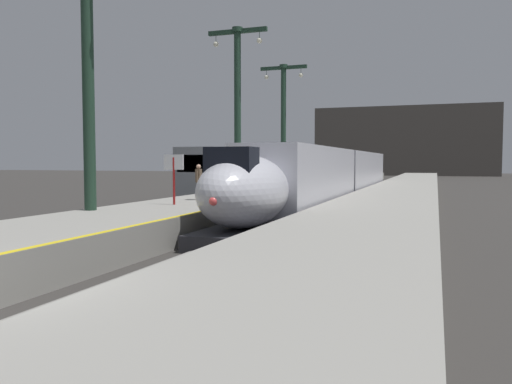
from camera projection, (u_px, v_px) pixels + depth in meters
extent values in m
cube|color=gray|center=(261.00, 199.00, 32.35)|extent=(4.80, 110.00, 1.05)
cube|color=gray|center=(394.00, 202.00, 29.68)|extent=(4.80, 110.00, 1.05)
cube|color=yellow|center=(296.00, 191.00, 31.57)|extent=(0.20, 107.80, 0.01)
cube|color=slate|center=(322.00, 204.00, 33.88)|extent=(0.08, 110.00, 0.12)
cube|color=slate|center=(344.00, 205.00, 33.39)|extent=(0.08, 110.00, 0.12)
cube|color=slate|center=(209.00, 201.00, 36.56)|extent=(0.08, 110.00, 0.12)
cube|color=slate|center=(229.00, 202.00, 36.06)|extent=(0.08, 110.00, 0.12)
ellipsoid|color=silver|center=(245.00, 191.00, 18.10)|extent=(2.78, 5.61, 2.56)
cube|color=#28282D|center=(242.00, 236.00, 17.93)|extent=(2.46, 4.77, 0.55)
cube|color=black|center=(232.00, 161.00, 16.85)|extent=(1.59, 1.00, 0.90)
sphere|color=#F24C4C|center=(213.00, 201.00, 15.54)|extent=(0.28, 0.28, 0.28)
cube|color=silver|center=(305.00, 177.00, 26.27)|extent=(2.90, 14.00, 3.05)
cube|color=black|center=(278.00, 166.00, 26.70)|extent=(0.04, 11.90, 0.80)
cube|color=black|center=(332.00, 166.00, 25.77)|extent=(0.04, 11.90, 0.80)
cube|color=silver|center=(305.00, 202.00, 26.34)|extent=(2.92, 13.30, 0.24)
cube|color=black|center=(279.00, 222.00, 22.15)|extent=(2.03, 2.20, 0.56)
cube|color=black|center=(323.00, 205.00, 30.59)|extent=(2.03, 2.20, 0.56)
cube|color=silver|center=(354.00, 171.00, 41.91)|extent=(2.90, 18.00, 3.05)
cube|color=black|center=(337.00, 164.00, 42.34)|extent=(0.04, 15.84, 0.80)
cube|color=black|center=(372.00, 165.00, 41.40)|extent=(0.04, 15.84, 0.80)
cube|color=black|center=(340.00, 198.00, 36.25)|extent=(2.03, 2.20, 0.56)
cube|color=black|center=(364.00, 189.00, 47.78)|extent=(2.03, 2.20, 0.56)
cube|color=gray|center=(244.00, 171.00, 40.84)|extent=(2.85, 18.00, 3.30)
cube|color=black|center=(193.00, 163.00, 32.36)|extent=(2.28, 0.08, 1.10)
cube|color=black|center=(227.00, 164.00, 41.27)|extent=(0.04, 15.30, 0.90)
cube|color=black|center=(260.00, 164.00, 40.35)|extent=(0.04, 15.30, 0.90)
cube|color=black|center=(214.00, 199.00, 35.53)|extent=(2.00, 2.00, 0.52)
cube|color=black|center=(266.00, 190.00, 46.38)|extent=(2.00, 2.00, 0.52)
cube|color=gray|center=(302.00, 168.00, 58.36)|extent=(2.85, 18.00, 3.30)
cylinder|color=#1E3828|center=(88.00, 76.00, 19.04)|extent=(0.44, 0.44, 10.00)
cylinder|color=#1E3828|center=(238.00, 109.00, 33.34)|extent=(0.44, 0.44, 10.42)
cylinder|color=#1E3828|center=(237.00, 30.00, 33.04)|extent=(0.68, 0.68, 0.30)
cube|color=#1E3828|center=(237.00, 31.00, 33.04)|extent=(4.00, 0.24, 0.28)
cylinder|color=#1E3828|center=(216.00, 39.00, 33.56)|extent=(0.03, 0.03, 0.60)
sphere|color=#EFEACC|center=(216.00, 44.00, 33.58)|extent=(0.36, 0.36, 0.36)
cylinder|color=#1E3828|center=(259.00, 35.00, 32.57)|extent=(0.03, 0.03, 0.60)
sphere|color=#EFEACC|center=(259.00, 41.00, 32.59)|extent=(0.36, 0.36, 0.36)
cylinder|color=#1E3828|center=(283.00, 124.00, 43.33)|extent=(0.44, 0.44, 9.91)
cylinder|color=#1E3828|center=(284.00, 66.00, 43.05)|extent=(0.68, 0.68, 0.30)
cube|color=#1E3828|center=(284.00, 68.00, 43.05)|extent=(4.00, 0.24, 0.28)
cylinder|color=#1E3828|center=(267.00, 73.00, 43.57)|extent=(0.03, 0.03, 0.60)
sphere|color=#EFEACC|center=(267.00, 77.00, 43.59)|extent=(0.36, 0.36, 0.36)
cylinder|color=#1E3828|center=(301.00, 71.00, 42.58)|extent=(0.03, 0.03, 0.60)
sphere|color=#EFEACC|center=(301.00, 75.00, 42.60)|extent=(0.36, 0.36, 0.36)
cylinder|color=#23232D|center=(258.00, 187.00, 28.78)|extent=(0.13, 0.13, 0.85)
cylinder|color=#23232D|center=(259.00, 187.00, 28.61)|extent=(0.13, 0.13, 0.85)
cube|color=#336647|center=(259.00, 173.00, 28.65)|extent=(0.35, 0.44, 0.62)
cylinder|color=#336647|center=(258.00, 174.00, 28.89)|extent=(0.09, 0.09, 0.58)
cylinder|color=#336647|center=(259.00, 174.00, 28.41)|extent=(0.09, 0.09, 0.58)
sphere|color=tan|center=(259.00, 166.00, 28.63)|extent=(0.22, 0.22, 0.22)
cylinder|color=#23232D|center=(199.00, 191.00, 24.55)|extent=(0.13, 0.13, 0.85)
cylinder|color=#23232D|center=(198.00, 191.00, 24.38)|extent=(0.13, 0.13, 0.85)
cube|color=brown|center=(199.00, 176.00, 24.42)|extent=(0.27, 0.41, 0.62)
cylinder|color=brown|center=(200.00, 176.00, 24.66)|extent=(0.09, 0.09, 0.58)
cylinder|color=brown|center=(197.00, 177.00, 24.19)|extent=(0.09, 0.09, 0.58)
sphere|color=tan|center=(199.00, 167.00, 24.40)|extent=(0.22, 0.22, 0.22)
cube|color=navy|center=(260.00, 189.00, 28.86)|extent=(0.40, 0.22, 0.60)
cylinder|color=#262628|center=(258.00, 180.00, 28.86)|extent=(0.02, 0.02, 0.36)
cylinder|color=#262628|center=(262.00, 180.00, 28.80)|extent=(0.02, 0.02, 0.36)
cube|color=#262628|center=(260.00, 177.00, 28.82)|extent=(0.22, 0.03, 0.02)
cylinder|color=maroon|center=(174.00, 181.00, 21.76)|extent=(0.10, 0.10, 2.00)
cube|color=white|center=(174.00, 162.00, 21.71)|extent=(0.90, 0.06, 0.64)
cube|color=#4C4742|center=(404.00, 141.00, 103.41)|extent=(36.00, 2.00, 14.00)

